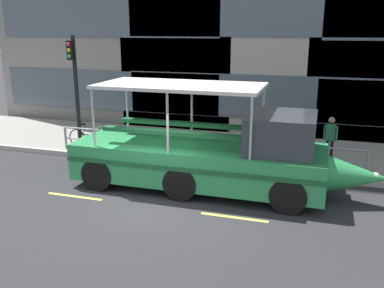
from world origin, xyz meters
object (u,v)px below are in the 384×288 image
at_px(traffic_light_pole, 75,81).
at_px(leaned_bicycle, 88,138).
at_px(duck_tour_boat, 215,156).
at_px(pedestrian_near_bow, 330,136).

distance_m(traffic_light_pole, leaned_bicycle, 2.30).
bearing_deg(duck_tour_boat, traffic_light_pole, 159.01).
relative_size(traffic_light_pole, pedestrian_near_bow, 2.63).
bearing_deg(leaned_bicycle, duck_tour_boat, -22.37).
distance_m(duck_tour_boat, pedestrian_near_bow, 4.59).
bearing_deg(pedestrian_near_bow, leaned_bicycle, -175.49).
bearing_deg(traffic_light_pole, duck_tour_boat, -20.99).
height_order(leaned_bicycle, pedestrian_near_bow, pedestrian_near_bow).
distance_m(traffic_light_pole, duck_tour_boat, 6.94).
bearing_deg(traffic_light_pole, leaned_bicycle, 0.34).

